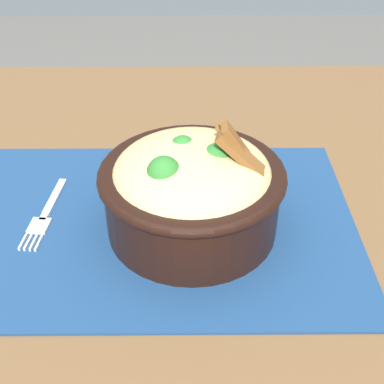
{
  "coord_description": "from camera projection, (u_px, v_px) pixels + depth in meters",
  "views": [
    {
      "loc": [
        -0.03,
        0.46,
        1.1
      ],
      "look_at": [
        -0.04,
        0.0,
        0.77
      ],
      "focal_mm": 48.56,
      "sensor_mm": 36.0,
      "label": 1
    }
  ],
  "objects": [
    {
      "name": "fork",
      "position": [
        45.0,
        216.0,
        0.61
      ],
      "size": [
        0.03,
        0.13,
        0.0
      ],
      "color": "silver",
      "rests_on": "placemat"
    },
    {
      "name": "placemat",
      "position": [
        150.0,
        222.0,
        0.6
      ],
      "size": [
        0.48,
        0.32,
        0.0
      ],
      "primitive_type": "cube",
      "rotation": [
        0.0,
        0.0,
        0.0
      ],
      "color": "navy",
      "rests_on": "table"
    },
    {
      "name": "bowl",
      "position": [
        192.0,
        188.0,
        0.56
      ],
      "size": [
        0.24,
        0.24,
        0.13
      ],
      "color": "black",
      "rests_on": "placemat"
    },
    {
      "name": "table",
      "position": [
        161.0,
        264.0,
        0.63
      ],
      "size": [
        1.32,
        0.93,
        0.71
      ],
      "color": "brown",
      "rests_on": "ground_plane"
    }
  ]
}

